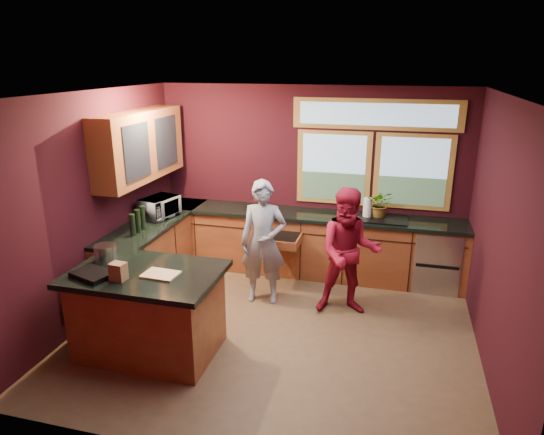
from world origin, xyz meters
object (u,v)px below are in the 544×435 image
at_px(cutting_board, 161,274).
at_px(person_red, 349,252).
at_px(island, 149,311).
at_px(stock_pot, 106,253).
at_px(person_grey, 263,242).

bearing_deg(cutting_board, person_red, 39.86).
height_order(island, person_red, person_red).
distance_m(cutting_board, stock_pot, 0.78).
xyz_separation_m(person_red, stock_pot, (-2.51, -1.27, 0.23)).
bearing_deg(stock_pot, cutting_board, -14.93).
xyz_separation_m(island, cutting_board, (0.20, -0.05, 0.48)).
bearing_deg(island, person_red, 35.90).
bearing_deg(stock_pot, person_grey, 42.76).
bearing_deg(person_red, person_grey, 167.62).
xyz_separation_m(island, person_red, (1.96, 1.42, 0.32)).
height_order(island, cutting_board, cutting_board).
bearing_deg(island, person_grey, 59.39).
height_order(island, person_grey, person_grey).
distance_m(person_red, cutting_board, 2.29).
relative_size(island, person_grey, 0.96).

